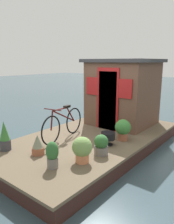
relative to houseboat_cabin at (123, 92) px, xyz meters
name	(u,v)px	position (x,y,z in m)	size (l,w,h in m)	color
ground_plane	(92,149)	(-1.62, 0.00, -1.42)	(60.00, 60.00, 0.00)	#384C54
houseboat_deck	(92,142)	(-1.62, 0.00, -1.22)	(5.46, 2.85, 0.39)	brown
houseboat_cabin	(123,92)	(0.00, 0.00, 0.00)	(1.92, 2.01, 2.04)	brown
bicycle	(63,124)	(-2.24, 0.45, -0.63)	(1.72, 0.50, 0.87)	black
potted_plant_rosemary	(123,129)	(-1.37, -0.81, -0.73)	(0.40, 0.40, 0.54)	#935138
potted_plant_fern	(5,136)	(-3.61, 0.94, -0.71)	(0.25, 0.25, 0.68)	#38383D
potted_plant_lavender	(101,145)	(-2.45, -0.90, -0.81)	(0.31, 0.31, 0.44)	slate
potted_plant_geranium	(52,155)	(-3.53, -0.54, -0.76)	(0.24, 0.24, 0.52)	slate
potted_plant_ivy	(38,145)	(-3.30, 0.17, -0.82)	(0.27, 0.27, 0.44)	#935138
potted_plant_mint	(82,149)	(-3.00, -0.82, -0.75)	(0.41, 0.41, 0.52)	#C6754C
charcoal_grill	(108,136)	(-1.89, -0.71, -0.81)	(0.34, 0.34, 0.31)	black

